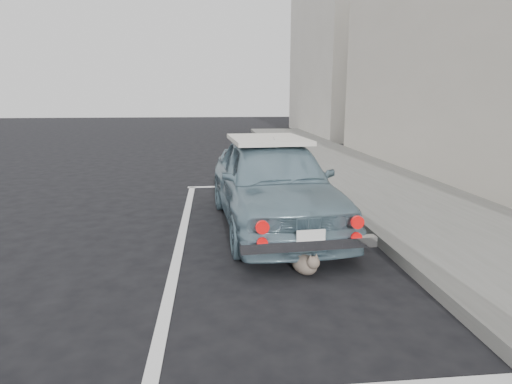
% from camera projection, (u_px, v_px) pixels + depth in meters
% --- Properties ---
extents(ground, '(80.00, 80.00, 0.00)m').
position_uv_depth(ground, '(269.00, 353.00, 3.42)').
color(ground, black).
rests_on(ground, ground).
extents(sidewalk, '(2.80, 40.00, 0.15)m').
position_uv_depth(sidewalk, '(489.00, 246.00, 5.66)').
color(sidewalk, slate).
rests_on(sidewalk, ground).
extents(building_far, '(3.50, 10.00, 8.00)m').
position_uv_depth(building_far, '(339.00, 58.00, 22.58)').
color(building_far, beige).
rests_on(building_far, ground).
extents(pline_front, '(3.00, 0.12, 0.01)m').
position_uv_depth(pline_front, '(254.00, 186.00, 9.78)').
color(pline_front, silver).
rests_on(pline_front, ground).
extents(pline_side, '(0.12, 7.00, 0.01)m').
position_uv_depth(pline_side, '(182.00, 237.00, 6.24)').
color(pline_side, silver).
rests_on(pline_side, ground).
extents(retro_coupe, '(1.95, 4.23, 1.40)m').
position_uv_depth(retro_coupe, '(273.00, 182.00, 6.67)').
color(retro_coupe, gray).
rests_on(retro_coupe, ground).
extents(cat, '(0.37, 0.52, 0.29)m').
position_uv_depth(cat, '(306.00, 263.00, 4.91)').
color(cat, brown).
rests_on(cat, ground).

